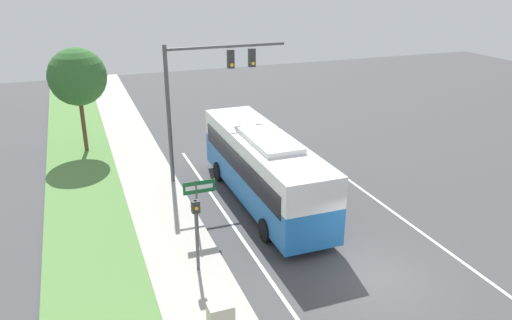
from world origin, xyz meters
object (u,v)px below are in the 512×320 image
at_px(signal_gantry, 203,85).
at_px(bus, 263,165).
at_px(pedestrian_signal, 196,224).
at_px(street_sign, 198,196).
at_px(utility_cabinet, 221,319).

bearing_deg(signal_gantry, bus, -65.92).
distance_m(pedestrian_signal, street_sign, 2.76).
bearing_deg(signal_gantry, pedestrian_signal, -107.17).
height_order(pedestrian_signal, utility_cabinet, pedestrian_signal).
bearing_deg(pedestrian_signal, street_sign, 74.44).
height_order(signal_gantry, pedestrian_signal, signal_gantry).
height_order(bus, street_sign, bus).
bearing_deg(pedestrian_signal, signal_gantry, 72.83).
distance_m(signal_gantry, pedestrian_signal, 9.23).
relative_size(signal_gantry, street_sign, 2.84).
xyz_separation_m(bus, street_sign, (-3.55, -1.88, -0.15)).
bearing_deg(signal_gantry, utility_cabinet, -103.25).
bearing_deg(street_sign, utility_cabinet, -98.81).
bearing_deg(utility_cabinet, signal_gantry, 76.75).
distance_m(bus, pedestrian_signal, 6.23).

